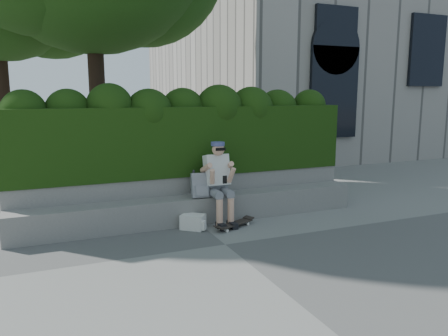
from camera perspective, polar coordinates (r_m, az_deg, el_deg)
name	(u,v)px	position (r m, az deg, el deg)	size (l,w,h in m)	color
ground	(225,245)	(6.46, 0.18, -9.97)	(80.00, 80.00, 0.00)	slate
bench_ledge	(197,209)	(7.51, -3.57, -5.37)	(6.00, 0.45, 0.45)	gray
planter_wall	(188,195)	(7.91, -4.73, -3.48)	(6.00, 0.50, 0.75)	gray
hedge	(183,140)	(7.96, -5.33, 3.72)	(6.00, 1.00, 1.20)	black
person	(218,179)	(7.33, -0.78, -1.48)	(0.40, 0.76, 1.38)	slate
skateboard	(234,224)	(7.21, 1.34, -7.32)	(0.74, 0.46, 0.08)	black
backpack_plaid	(200,185)	(7.32, -3.17, -2.27)	(0.28, 0.15, 0.41)	#A3A3A8
backpack_ground	(193,222)	(7.15, -4.07, -7.02)	(0.37, 0.26, 0.24)	silver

